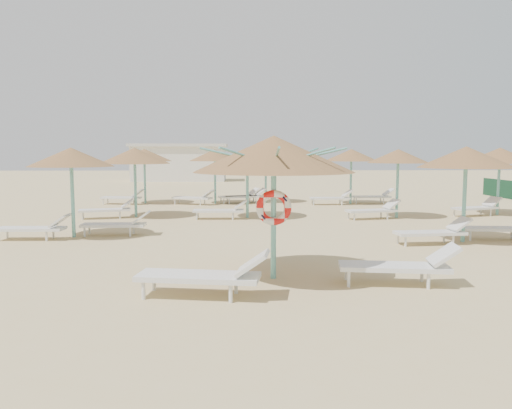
{
  "coord_description": "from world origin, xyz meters",
  "views": [
    {
      "loc": [
        -0.47,
        -9.48,
        2.52
      ],
      "look_at": [
        -0.15,
        2.17,
        1.3
      ],
      "focal_mm": 35.0,
      "sensor_mm": 36.0,
      "label": 1
    }
  ],
  "objects": [
    {
      "name": "lounger_main_a",
      "position": [
        -1.09,
        -0.95,
        0.4
      ],
      "size": [
        2.38,
        1.02,
        0.84
      ],
      "rotation": [
        0.0,
        0.0,
        -0.15
      ],
      "color": "silver",
      "rests_on": "ground"
    },
    {
      "name": "palapa_field",
      "position": [
        1.7,
        10.29,
        2.29
      ],
      "size": [
        19.5,
        13.81,
        2.71
      ],
      "color": "#67B3AC",
      "rests_on": "ground"
    },
    {
      "name": "main_palapa",
      "position": [
        0.15,
        0.32,
        2.48
      ],
      "size": [
        3.18,
        3.18,
        2.85
      ],
      "color": "#67B3AC",
      "rests_on": "ground"
    },
    {
      "name": "ground",
      "position": [
        0.0,
        0.0,
        0.0
      ],
      "size": [
        120.0,
        120.0,
        0.0
      ],
      "primitive_type": "plane",
      "color": "tan",
      "rests_on": "ground"
    },
    {
      "name": "service_hut",
      "position": [
        -6.0,
        35.0,
        1.64
      ],
      "size": [
        8.4,
        4.4,
        3.25
      ],
      "color": "silver",
      "rests_on": "ground"
    },
    {
      "name": "lounger_main_b",
      "position": [
        2.56,
        -0.24,
        0.38
      ],
      "size": [
        2.27,
        0.94,
        0.8
      ],
      "rotation": [
        0.0,
        0.0,
        -0.13
      ],
      "color": "silver",
      "rests_on": "ground"
    }
  ]
}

